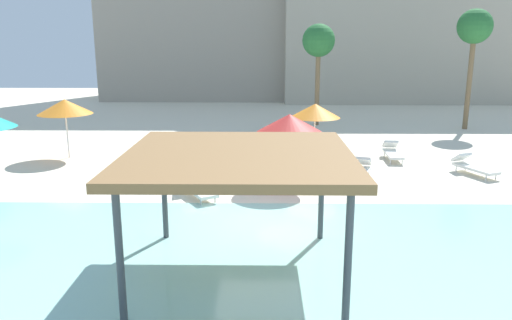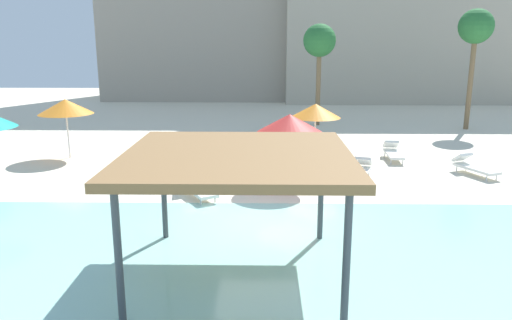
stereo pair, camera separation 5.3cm
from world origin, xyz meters
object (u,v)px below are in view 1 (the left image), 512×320
at_px(shade_pavilion, 238,160).
at_px(palm_tree_2, 319,43).
at_px(lounge_chair_0, 472,166).
at_px(lounge_chair_3, 360,170).
at_px(beach_umbrella_red_0, 289,123).
at_px(palm_tree_0, 475,30).
at_px(beach_umbrella_orange_1, 315,111).
at_px(lounge_chair_5, 197,187).
at_px(lounge_chair_2, 393,152).
at_px(beach_umbrella_orange_3, 65,107).
at_px(lounge_chair_4, 161,173).

height_order(shade_pavilion, palm_tree_2, palm_tree_2).
xyz_separation_m(lounge_chair_0, lounge_chair_3, (-4.38, -0.71, 0.00)).
distance_m(shade_pavilion, beach_umbrella_red_0, 6.85).
relative_size(lounge_chair_3, palm_tree_0, 0.30).
height_order(beach_umbrella_orange_1, lounge_chair_5, beach_umbrella_orange_1).
xyz_separation_m(lounge_chair_5, palm_tree_0, (13.78, 12.90, 5.21)).
distance_m(shade_pavilion, lounge_chair_0, 12.12).
distance_m(lounge_chair_2, lounge_chair_5, 9.36).
distance_m(lounge_chair_3, palm_tree_0, 14.36).
relative_size(lounge_chair_3, lounge_chair_5, 1.02).
relative_size(beach_umbrella_orange_1, lounge_chair_5, 1.30).
distance_m(beach_umbrella_orange_1, lounge_chair_0, 6.31).
bearing_deg(beach_umbrella_orange_1, beach_umbrella_red_0, -111.75).
relative_size(beach_umbrella_orange_1, lounge_chair_2, 1.31).
xyz_separation_m(beach_umbrella_orange_1, palm_tree_2, (1.16, 9.99, 2.59)).
bearing_deg(beach_umbrella_orange_3, beach_umbrella_orange_1, -6.91).
xyz_separation_m(beach_umbrella_red_0, lounge_chair_4, (-4.55, 0.48, -1.90)).
bearing_deg(lounge_chair_5, palm_tree_2, 129.21).
relative_size(shade_pavilion, beach_umbrella_orange_3, 1.83).
bearing_deg(beach_umbrella_orange_3, lounge_chair_2, -0.45).
relative_size(beach_umbrella_orange_3, palm_tree_2, 0.43).
bearing_deg(lounge_chair_3, palm_tree_0, 162.38).
relative_size(shade_pavilion, lounge_chair_3, 2.33).
relative_size(beach_umbrella_orange_3, lounge_chair_4, 1.29).
bearing_deg(lounge_chair_3, lounge_chair_5, -49.26).
bearing_deg(lounge_chair_5, beach_umbrella_red_0, 82.12).
xyz_separation_m(lounge_chair_2, palm_tree_0, (6.09, 7.57, 5.21)).
bearing_deg(lounge_chair_0, lounge_chair_3, -104.50).
relative_size(beach_umbrella_red_0, palm_tree_0, 0.38).
relative_size(beach_umbrella_orange_3, palm_tree_0, 0.38).
relative_size(lounge_chair_5, palm_tree_2, 0.33).
bearing_deg(shade_pavilion, beach_umbrella_orange_3, 125.94).
bearing_deg(beach_umbrella_orange_3, lounge_chair_0, -8.72).
distance_m(lounge_chair_0, lounge_chair_4, 11.67).
distance_m(shade_pavilion, lounge_chair_2, 12.57).
xyz_separation_m(beach_umbrella_red_0, lounge_chair_5, (-3.04, -1.24, -1.90)).
height_order(lounge_chair_3, palm_tree_0, palm_tree_0).
height_order(beach_umbrella_orange_1, palm_tree_2, palm_tree_2).
bearing_deg(beach_umbrella_orange_3, palm_tree_2, 36.86).
relative_size(beach_umbrella_orange_3, lounge_chair_0, 1.28).
relative_size(lounge_chair_2, lounge_chair_4, 0.98).
bearing_deg(palm_tree_2, lounge_chair_2, -75.28).
height_order(beach_umbrella_orange_1, lounge_chair_0, beach_umbrella_orange_1).
distance_m(lounge_chair_2, lounge_chair_3, 3.68).
height_order(beach_umbrella_red_0, palm_tree_0, palm_tree_0).
height_order(beach_umbrella_red_0, lounge_chair_0, beach_umbrella_red_0).
height_order(beach_umbrella_orange_3, lounge_chair_0, beach_umbrella_orange_3).
bearing_deg(palm_tree_2, palm_tree_0, -8.54).
bearing_deg(lounge_chair_3, lounge_chair_0, 118.64).
xyz_separation_m(shade_pavilion, beach_umbrella_red_0, (1.40, 6.69, -0.34)).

